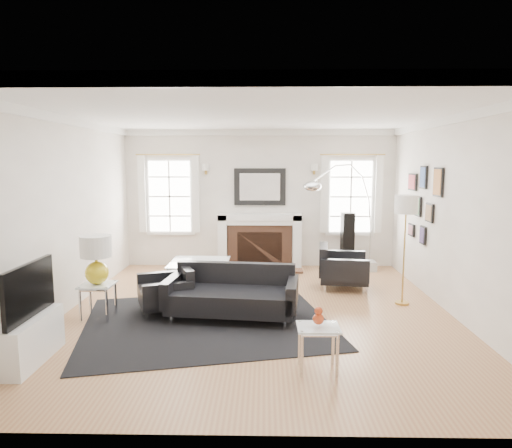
{
  "coord_description": "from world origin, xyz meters",
  "views": [
    {
      "loc": [
        0.1,
        -6.35,
        2.15
      ],
      "look_at": [
        -0.03,
        0.3,
        1.24
      ],
      "focal_mm": 32.0,
      "sensor_mm": 36.0,
      "label": 1
    }
  ],
  "objects_px": {
    "sofa": "(232,295)",
    "coffee_table": "(200,263)",
    "gourd_lamp": "(96,256)",
    "armchair_right": "(340,268)",
    "armchair_left": "(168,291)",
    "arc_floor_lamp": "(343,214)",
    "fireplace": "(260,242)"
  },
  "relations": [
    {
      "from": "sofa",
      "to": "coffee_table",
      "type": "bearing_deg",
      "value": 113.73
    },
    {
      "from": "coffee_table",
      "to": "gourd_lamp",
      "type": "distance_m",
      "value": 2.06
    },
    {
      "from": "sofa",
      "to": "armchair_right",
      "type": "bearing_deg",
      "value": 41.43
    },
    {
      "from": "armchair_left",
      "to": "arc_floor_lamp",
      "type": "height_order",
      "value": "arc_floor_lamp"
    },
    {
      "from": "armchair_left",
      "to": "gourd_lamp",
      "type": "xyz_separation_m",
      "value": [
        -0.91,
        -0.3,
        0.57
      ]
    },
    {
      "from": "sofa",
      "to": "gourd_lamp",
      "type": "height_order",
      "value": "gourd_lamp"
    },
    {
      "from": "armchair_left",
      "to": "arc_floor_lamp",
      "type": "xyz_separation_m",
      "value": [
        2.85,
        2.06,
        0.89
      ]
    },
    {
      "from": "armchair_left",
      "to": "coffee_table",
      "type": "xyz_separation_m",
      "value": [
        0.27,
        1.33,
        0.11
      ]
    },
    {
      "from": "fireplace",
      "to": "armchair_right",
      "type": "distance_m",
      "value": 2.03
    },
    {
      "from": "coffee_table",
      "to": "gourd_lamp",
      "type": "xyz_separation_m",
      "value": [
        -1.17,
        -1.63,
        0.46
      ]
    },
    {
      "from": "fireplace",
      "to": "sofa",
      "type": "height_order",
      "value": "fireplace"
    },
    {
      "from": "coffee_table",
      "to": "arc_floor_lamp",
      "type": "bearing_deg",
      "value": 15.81
    },
    {
      "from": "fireplace",
      "to": "armchair_right",
      "type": "relative_size",
      "value": 1.72
    },
    {
      "from": "armchair_left",
      "to": "coffee_table",
      "type": "bearing_deg",
      "value": 78.69
    },
    {
      "from": "sofa",
      "to": "armchair_right",
      "type": "relative_size",
      "value": 1.9
    },
    {
      "from": "fireplace",
      "to": "armchair_left",
      "type": "height_order",
      "value": "fireplace"
    },
    {
      "from": "armchair_left",
      "to": "fireplace",
      "type": "bearing_deg",
      "value": 65.1
    },
    {
      "from": "sofa",
      "to": "gourd_lamp",
      "type": "relative_size",
      "value": 2.79
    },
    {
      "from": "arc_floor_lamp",
      "to": "armchair_left",
      "type": "bearing_deg",
      "value": -144.13
    },
    {
      "from": "armchair_right",
      "to": "gourd_lamp",
      "type": "relative_size",
      "value": 1.47
    },
    {
      "from": "fireplace",
      "to": "sofa",
      "type": "distance_m",
      "value": 3.02
    },
    {
      "from": "sofa",
      "to": "arc_floor_lamp",
      "type": "distance_m",
      "value": 3.09
    },
    {
      "from": "fireplace",
      "to": "sofa",
      "type": "bearing_deg",
      "value": -96.59
    },
    {
      "from": "fireplace",
      "to": "gourd_lamp",
      "type": "bearing_deg",
      "value": -125.49
    },
    {
      "from": "sofa",
      "to": "armchair_left",
      "type": "bearing_deg",
      "value": 167.18
    },
    {
      "from": "armchair_right",
      "to": "armchair_left",
      "type": "bearing_deg",
      "value": -153.77
    },
    {
      "from": "armchair_left",
      "to": "armchair_right",
      "type": "bearing_deg",
      "value": 26.23
    },
    {
      "from": "sofa",
      "to": "armchair_right",
      "type": "distance_m",
      "value": 2.33
    },
    {
      "from": "coffee_table",
      "to": "arc_floor_lamp",
      "type": "relative_size",
      "value": 0.46
    },
    {
      "from": "armchair_left",
      "to": "armchair_right",
      "type": "distance_m",
      "value": 3.0
    },
    {
      "from": "gourd_lamp",
      "to": "armchair_right",
      "type": "bearing_deg",
      "value": 24.36
    },
    {
      "from": "fireplace",
      "to": "gourd_lamp",
      "type": "height_order",
      "value": "gourd_lamp"
    }
  ]
}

